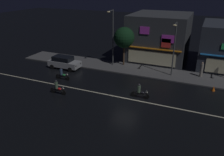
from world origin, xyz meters
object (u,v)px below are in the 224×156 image
(streetlamp_west, at_px, (112,34))
(motorcycle_following, at_px, (62,75))
(parked_car_near_kerb, at_px, (64,62))
(traffic_cone, at_px, (214,88))
(motorcycle_lead, at_px, (57,88))
(pedestrian_on_sidewalk, at_px, (202,70))
(streetlamp_mid, at_px, (174,45))
(motorcycle_opposite_lane, at_px, (140,92))

(streetlamp_west, distance_m, motorcycle_following, 8.62)
(parked_car_near_kerb, relative_size, motorcycle_following, 2.26)
(streetlamp_west, xyz_separation_m, traffic_cone, (13.09, -3.02, -4.23))
(motorcycle_lead, bearing_deg, traffic_cone, -147.95)
(streetlamp_west, distance_m, motorcycle_lead, 11.07)
(parked_car_near_kerb, bearing_deg, streetlamp_west, 31.78)
(pedestrian_on_sidewalk, relative_size, traffic_cone, 3.37)
(streetlamp_west, xyz_separation_m, motorcycle_lead, (-1.77, -10.22, -3.88))
(streetlamp_mid, bearing_deg, motorcycle_lead, -136.80)
(streetlamp_west, bearing_deg, streetlamp_mid, -5.88)
(streetlamp_west, relative_size, motorcycle_lead, 3.92)
(parked_car_near_kerb, bearing_deg, pedestrian_on_sidewalk, 12.46)
(pedestrian_on_sidewalk, height_order, motorcycle_lead, pedestrian_on_sidewalk)
(streetlamp_west, xyz_separation_m, streetlamp_mid, (8.21, -0.85, -0.49))
(motorcycle_lead, xyz_separation_m, traffic_cone, (14.85, 7.19, -0.36))
(streetlamp_mid, bearing_deg, pedestrian_on_sidewalk, 19.38)
(streetlamp_west, xyz_separation_m, parked_car_near_kerb, (-5.57, -3.45, -3.64))
(streetlamp_mid, relative_size, parked_car_near_kerb, 1.51)
(streetlamp_west, relative_size, traffic_cone, 13.53)
(pedestrian_on_sidewalk, xyz_separation_m, parked_car_near_kerb, (-17.15, -3.79, -0.13))
(streetlamp_mid, distance_m, traffic_cone, 6.52)
(streetlamp_mid, bearing_deg, streetlamp_west, 174.12)
(motorcycle_lead, xyz_separation_m, motorcycle_opposite_lane, (8.07, 2.53, 0.00))
(parked_car_near_kerb, height_order, motorcycle_opposite_lane, parked_car_near_kerb)
(streetlamp_west, height_order, motorcycle_lead, streetlamp_west)
(pedestrian_on_sidewalk, bearing_deg, motorcycle_lead, 72.65)
(streetlamp_mid, relative_size, motorcycle_lead, 3.42)
(motorcycle_following, bearing_deg, motorcycle_lead, -69.30)
(parked_car_near_kerb, bearing_deg, motorcycle_opposite_lane, -19.67)
(pedestrian_on_sidewalk, relative_size, parked_car_near_kerb, 0.43)
(pedestrian_on_sidewalk, relative_size, motorcycle_lead, 0.98)
(parked_car_near_kerb, relative_size, motorcycle_lead, 2.26)
(motorcycle_following, distance_m, traffic_cone, 17.07)
(streetlamp_mid, relative_size, motorcycle_opposite_lane, 3.42)
(motorcycle_lead, distance_m, motorcycle_following, 3.82)
(streetlamp_west, bearing_deg, motorcycle_lead, -99.82)
(traffic_cone, bearing_deg, pedestrian_on_sidewalk, 114.11)
(traffic_cone, bearing_deg, streetlamp_west, 166.99)
(parked_car_near_kerb, xyz_separation_m, motorcycle_opposite_lane, (11.87, -4.24, -0.24))
(pedestrian_on_sidewalk, bearing_deg, motorcycle_following, 59.69)
(streetlamp_west, bearing_deg, traffic_cone, -13.01)
(streetlamp_mid, xyz_separation_m, motorcycle_following, (-11.76, -5.99, -3.38))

